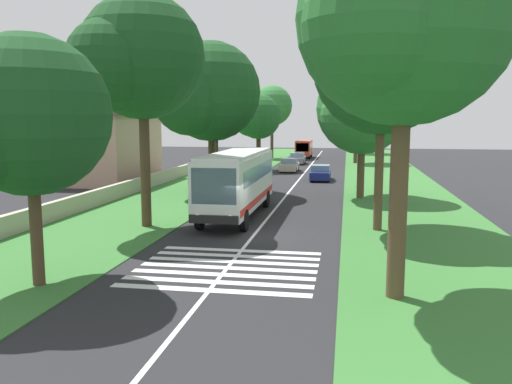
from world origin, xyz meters
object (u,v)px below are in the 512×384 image
roadside_tree_right_3 (399,23)px  trailing_minibus_0 (304,147)px  trailing_car_2 (297,159)px  roadside_tree_left_4 (138,60)px  roadside_tree_left_0 (25,120)px  roadside_tree_right_2 (359,103)px  roadside_tree_left_2 (271,107)px  roadside_tree_left_3 (208,95)px  coach_bus (237,180)px  roadside_tree_right_4 (355,101)px  trailing_car_1 (289,165)px  roadside_tree_right_0 (379,70)px  roadside_tree_left_1 (257,118)px  roadside_tree_right_1 (360,111)px  roadside_building (100,142)px  utility_pole (217,138)px  trailing_car_0 (320,173)px

roadside_tree_right_3 → trailing_minibus_0: bearing=7.2°
trailing_car_2 → roadside_tree_left_4: (-40.59, 4.35, 7.86)m
roadside_tree_left_0 → roadside_tree_right_2: roadside_tree_right_2 is taller
roadside_tree_left_2 → roadside_tree_left_3: roadside_tree_left_3 is taller
roadside_tree_left_3 → coach_bus: bearing=-155.7°
roadside_tree_left_4 → roadside_tree_right_4: bearing=-14.8°
trailing_car_1 → roadside_tree_right_3: 41.39m
roadside_tree_left_3 → roadside_tree_right_0: bearing=-134.8°
roadside_tree_right_3 → roadside_tree_right_4: roadside_tree_right_3 is taller
roadside_tree_left_1 → roadside_tree_left_4: (-31.55, 0.72, 2.81)m
roadside_tree_left_1 → trailing_car_2: bearing=-21.9°
trailing_car_2 → roadside_tree_right_4: (2.39, -6.98, 7.18)m
roadside_tree_left_2 → roadside_tree_right_3: 60.33m
roadside_tree_left_3 → roadside_tree_right_1: bearing=-92.9°
roadside_tree_left_2 → roadside_tree_right_0: 50.15m
trailing_minibus_0 → roadside_tree_right_3: 61.62m
roadside_tree_right_3 → roadside_building: bearing=39.8°
roadside_tree_left_0 → utility_pole: 22.60m
roadside_tree_left_3 → roadside_tree_right_3: 25.08m
trailing_car_0 → trailing_minibus_0: trailing_minibus_0 is taller
roadside_tree_left_0 → roadside_tree_left_4: bearing=0.7°
coach_bus → trailing_car_0: coach_bus is taller
trailing_car_1 → roadside_tree_right_4: bearing=-29.6°
roadside_tree_left_4 → roadside_tree_right_2: bearing=-11.0°
coach_bus → roadside_tree_left_3: roadside_tree_left_3 is taller
trailing_car_1 → roadside_tree_left_0: roadside_tree_left_0 is taller
roadside_tree_right_2 → roadside_building: size_ratio=1.01×
roadside_tree_left_0 → trailing_minibus_0: bearing=-3.8°
coach_bus → roadside_tree_right_3: (-12.91, -7.62, 6.28)m
trailing_car_0 → roadside_tree_right_1: bearing=-163.1°
roadside_tree_left_2 → roadside_tree_left_4: bearing=-179.6°
trailing_car_1 → roadside_tree_right_3: size_ratio=0.36×
trailing_car_2 → roadside_tree_left_2: 12.38m
trailing_car_0 → trailing_minibus_0: (28.56, 3.84, 0.88)m
trailing_car_0 → roadside_tree_right_4: roadside_tree_right_4 is taller
roadside_tree_right_2 → roadside_tree_right_4: roadside_tree_right_2 is taller
roadside_tree_left_4 → roadside_building: (19.02, 11.54, -4.98)m
coach_bus → roadside_tree_left_1: bearing=7.4°
roadside_tree_left_3 → trailing_car_0: bearing=-38.3°
roadside_tree_left_2 → roadside_tree_left_4: 49.90m
coach_bus → trailing_minibus_0: 47.85m
roadside_tree_left_1 → roadside_tree_right_3: 42.32m
roadside_tree_left_2 → roadside_tree_right_0: roadside_tree_right_0 is taller
trailing_car_0 → roadside_tree_right_0: size_ratio=0.37×
roadside_tree_left_1 → roadside_tree_left_4: size_ratio=0.70×
trailing_car_0 → roadside_tree_right_4: bearing=-9.2°
roadside_building → trailing_minibus_0: bearing=-25.9°
roadside_tree_left_2 → roadside_tree_left_1: bearing=-176.6°
trailing_car_1 → coach_bus: bearing=179.8°
roadside_tree_left_0 → roadside_tree_right_0: roadside_tree_right_0 is taller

